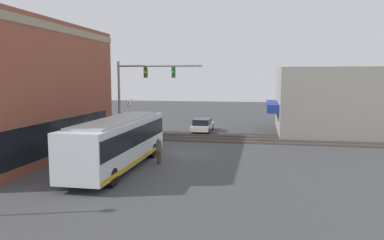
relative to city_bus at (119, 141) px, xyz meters
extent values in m
plane|color=#424244|center=(5.47, -2.80, -1.72)|extent=(120.00, 120.00, 0.00)
cube|color=gray|center=(2.06, 4.85, 7.15)|extent=(16.57, 0.36, 0.50)
cube|color=black|center=(2.06, 4.75, -0.02)|extent=(13.75, 0.12, 2.20)
cube|color=gray|center=(18.87, -14.84, 1.56)|extent=(12.29, 9.08, 6.56)
cube|color=navy|center=(18.87, -9.75, 0.88)|extent=(8.60, 1.20, 0.80)
cube|color=silver|center=(0.01, 0.00, -0.01)|extent=(11.29, 2.55, 2.57)
cube|color=black|center=(0.01, 0.00, 0.37)|extent=(11.07, 2.59, 1.08)
cube|color=gold|center=(0.01, 0.00, -1.13)|extent=(11.07, 2.58, 0.24)
cube|color=#A5A8AA|center=(0.01, 0.00, 1.33)|extent=(9.60, 2.17, 0.12)
cylinder|color=black|center=(3.46, 0.00, -1.22)|extent=(1.00, 2.57, 1.00)
cylinder|color=black|center=(-3.84, 0.00, -1.22)|extent=(1.00, 2.57, 1.00)
cylinder|color=gray|center=(9.26, 3.58, 1.78)|extent=(0.20, 0.20, 6.99)
cylinder|color=gray|center=(9.26, -0.07, 4.87)|extent=(0.16, 7.31, 0.16)
cube|color=#284723|center=(9.26, 1.15, 4.32)|extent=(0.30, 0.27, 0.90)
sphere|color=yellow|center=(9.10, 1.15, 4.32)|extent=(0.20, 0.20, 0.20)
cube|color=#284723|center=(9.26, -1.29, 4.32)|extent=(0.30, 0.27, 0.90)
sphere|color=green|center=(9.10, -1.29, 4.32)|extent=(0.20, 0.20, 0.20)
cylinder|color=gray|center=(8.60, 2.48, 0.08)|extent=(0.14, 0.14, 3.60)
cube|color=white|center=(8.60, 2.48, 1.38)|extent=(1.41, 0.06, 1.41)
cube|color=white|center=(8.60, 2.48, 1.38)|extent=(1.41, 0.06, 1.41)
cylinder|color=#38383A|center=(8.60, 2.48, 0.58)|extent=(0.08, 0.90, 0.08)
sphere|color=red|center=(8.55, 2.03, 0.58)|extent=(0.28, 0.28, 0.28)
sphere|color=red|center=(8.55, 2.93, 0.58)|extent=(0.28, 0.28, 0.28)
cube|color=#332D28|center=(11.47, -2.80, -1.71)|extent=(2.60, 60.00, 0.03)
cube|color=#6B6056|center=(10.75, -2.80, -1.65)|extent=(0.07, 60.00, 0.15)
cube|color=#6B6056|center=(12.18, -2.80, -1.65)|extent=(0.07, 60.00, 0.15)
cube|color=#332D28|center=(14.67, -2.80, -1.71)|extent=(2.60, 60.00, 0.03)
cube|color=#6B6056|center=(13.95, -2.80, -1.65)|extent=(0.07, 60.00, 0.15)
cube|color=#6B6056|center=(15.38, -2.80, -1.65)|extent=(0.07, 60.00, 0.15)
cube|color=silver|center=(16.76, -2.60, -1.22)|extent=(4.77, 1.80, 0.49)
cube|color=black|center=(16.53, -2.60, -0.66)|extent=(2.63, 1.62, 0.61)
cylinder|color=black|center=(18.24, -2.60, -1.40)|extent=(0.64, 1.82, 0.64)
cylinder|color=black|center=(15.29, -2.60, -1.40)|extent=(0.64, 1.82, 0.64)
cylinder|color=#2D3351|center=(7.97, 1.87, -1.30)|extent=(0.28, 0.28, 0.83)
cylinder|color=#195933|center=(7.97, 1.87, -0.54)|extent=(0.34, 0.34, 0.69)
sphere|color=tan|center=(7.97, 1.87, -0.08)|extent=(0.23, 0.23, 0.23)
cylinder|color=#473828|center=(1.65, -2.10, -1.30)|extent=(0.28, 0.28, 0.83)
cylinder|color=#4C4C51|center=(1.65, -2.10, -0.54)|extent=(0.34, 0.34, 0.69)
sphere|color=tan|center=(1.65, -2.10, -0.08)|extent=(0.23, 0.23, 0.23)
camera|label=1|loc=(-21.54, -8.65, 3.91)|focal=35.00mm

